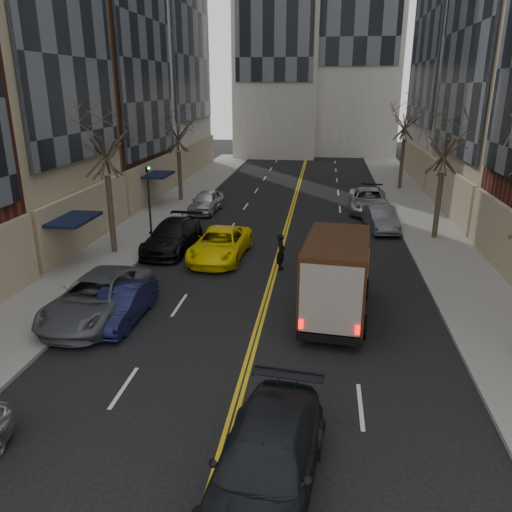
# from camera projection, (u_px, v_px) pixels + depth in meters

# --- Properties ---
(sidewalk_left) EXTENTS (4.00, 66.00, 0.15)m
(sidewalk_left) POSITION_uv_depth(u_px,v_px,m) (154.00, 220.00, 33.48)
(sidewalk_left) COLOR slate
(sidewalk_left) RESTS_ON ground
(sidewalk_right) EXTENTS (4.00, 66.00, 0.15)m
(sidewalk_right) POSITION_uv_depth(u_px,v_px,m) (431.00, 229.00, 31.20)
(sidewalk_right) COLOR slate
(sidewalk_right) RESTS_ON ground
(tree_lf_mid) EXTENTS (3.20, 3.20, 8.91)m
(tree_lf_mid) POSITION_uv_depth(u_px,v_px,m) (103.00, 128.00, 24.77)
(tree_lf_mid) COLOR #382D23
(tree_lf_mid) RESTS_ON sidewalk_left
(tree_lf_far) EXTENTS (3.20, 3.20, 8.12)m
(tree_lf_far) POSITION_uv_depth(u_px,v_px,m) (177.00, 122.00, 37.15)
(tree_lf_far) COLOR #382D23
(tree_lf_far) RESTS_ON sidewalk_left
(tree_rt_mid) EXTENTS (3.20, 3.20, 8.32)m
(tree_rt_mid) POSITION_uv_depth(u_px,v_px,m) (447.00, 132.00, 27.38)
(tree_rt_mid) COLOR #382D23
(tree_rt_mid) RESTS_ON sidewalk_right
(tree_rt_far) EXTENTS (3.20, 3.20, 9.11)m
(tree_rt_far) POSITION_uv_depth(u_px,v_px,m) (407.00, 109.00, 41.25)
(tree_rt_far) COLOR #382D23
(tree_rt_far) RESTS_ON sidewalk_right
(traffic_signal) EXTENTS (0.29, 0.26, 4.70)m
(traffic_signal) POSITION_uv_depth(u_px,v_px,m) (149.00, 195.00, 27.69)
(traffic_signal) COLOR black
(traffic_signal) RESTS_ON sidewalk_left
(ups_truck) EXTENTS (2.89, 6.20, 3.30)m
(ups_truck) POSITION_uv_depth(u_px,v_px,m) (337.00, 276.00, 19.13)
(ups_truck) COLOR black
(ups_truck) RESTS_ON ground
(observer_sedan) EXTENTS (2.81, 5.67, 1.58)m
(observer_sedan) POSITION_uv_depth(u_px,v_px,m) (266.00, 464.00, 10.87)
(observer_sedan) COLOR black
(observer_sedan) RESTS_ON ground
(taxi) EXTENTS (2.82, 5.63, 1.53)m
(taxi) POSITION_uv_depth(u_px,v_px,m) (220.00, 244.00, 25.97)
(taxi) COLOR yellow
(taxi) RESTS_ON ground
(pedestrian) EXTENTS (0.46, 0.68, 1.81)m
(pedestrian) POSITION_uv_depth(u_px,v_px,m) (281.00, 252.00, 24.32)
(pedestrian) COLOR black
(pedestrian) RESTS_ON ground
(parked_lf_b) EXTENTS (1.58, 4.21, 1.37)m
(parked_lf_b) POSITION_uv_depth(u_px,v_px,m) (122.00, 304.00, 19.04)
(parked_lf_b) COLOR black
(parked_lf_b) RESTS_ON ground
(parked_lf_c) EXTENTS (2.99, 6.01, 1.64)m
(parked_lf_c) POSITION_uv_depth(u_px,v_px,m) (98.00, 298.00, 19.31)
(parked_lf_c) COLOR #4F5156
(parked_lf_c) RESTS_ON ground
(parked_lf_d) EXTENTS (2.50, 5.63, 1.60)m
(parked_lf_d) POSITION_uv_depth(u_px,v_px,m) (173.00, 236.00, 27.28)
(parked_lf_d) COLOR black
(parked_lf_d) RESTS_ON ground
(parked_lf_e) EXTENTS (2.05, 4.52, 1.51)m
(parked_lf_e) POSITION_uv_depth(u_px,v_px,m) (206.00, 201.00, 35.62)
(parked_lf_e) COLOR #B8BBC0
(parked_lf_e) RESTS_ON ground
(parked_rt_a) EXTENTS (2.08, 4.61, 1.47)m
(parked_rt_a) POSITION_uv_depth(u_px,v_px,m) (381.00, 218.00, 31.17)
(parked_rt_a) COLOR #4F5157
(parked_rt_a) RESTS_ON ground
(parked_rt_b) EXTENTS (2.78, 5.82, 1.60)m
(parked_rt_b) POSITION_uv_depth(u_px,v_px,m) (368.00, 200.00, 35.75)
(parked_rt_b) COLOR #AFB2B7
(parked_rt_b) RESTS_ON ground
(parked_rt_c) EXTENTS (2.25, 4.87, 1.38)m
(parked_rt_c) POSITION_uv_depth(u_px,v_px,m) (372.00, 198.00, 37.08)
(parked_rt_c) COLOR black
(parked_rt_c) RESTS_ON ground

